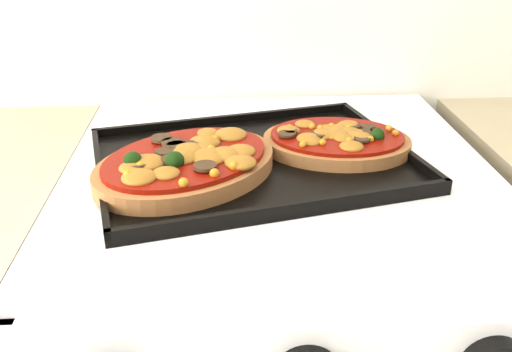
{
  "coord_description": "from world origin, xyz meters",
  "views": [
    {
      "loc": [
        -0.11,
        0.99,
        1.24
      ],
      "look_at": [
        -0.07,
        1.65,
        0.92
      ],
      "focal_mm": 40.0,
      "sensor_mm": 36.0,
      "label": 1
    }
  ],
  "objects": [
    {
      "name": "pizza_right",
      "position": [
        0.05,
        1.73,
        0.94
      ],
      "size": [
        0.23,
        0.19,
        0.03
      ],
      "primitive_type": null,
      "rotation": [
        0.0,
        0.0,
        -0.16
      ],
      "color": "#A96A3A",
      "rests_on": "baking_tray"
    },
    {
      "name": "pizza_left",
      "position": [
        -0.16,
        1.66,
        0.94
      ],
      "size": [
        0.31,
        0.3,
        0.04
      ],
      "primitive_type": null,
      "rotation": [
        0.0,
        0.0,
        0.67
      ],
      "color": "#A96A3A",
      "rests_on": "baking_tray"
    },
    {
      "name": "baking_tray",
      "position": [
        -0.07,
        1.7,
        0.92
      ],
      "size": [
        0.48,
        0.4,
        0.02
      ],
      "primitive_type": "cube",
      "rotation": [
        0.0,
        0.0,
        0.23
      ],
      "color": "black",
      "rests_on": "stove"
    }
  ]
}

